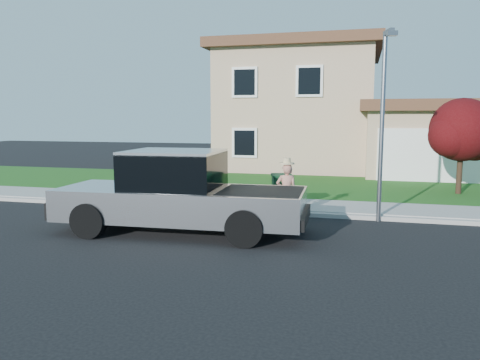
# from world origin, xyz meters

# --- Properties ---
(ground) EXTENTS (80.00, 80.00, 0.00)m
(ground) POSITION_xyz_m (0.00, 0.00, 0.00)
(ground) COLOR black
(ground) RESTS_ON ground
(curb) EXTENTS (40.00, 0.20, 0.12)m
(curb) POSITION_xyz_m (1.00, 2.90, 0.06)
(curb) COLOR gray
(curb) RESTS_ON ground
(sidewalk) EXTENTS (40.00, 2.00, 0.15)m
(sidewalk) POSITION_xyz_m (1.00, 4.00, 0.07)
(sidewalk) COLOR gray
(sidewalk) RESTS_ON ground
(lawn) EXTENTS (40.00, 7.00, 0.10)m
(lawn) POSITION_xyz_m (1.00, 8.50, 0.05)
(lawn) COLOR #185017
(lawn) RESTS_ON ground
(house) EXTENTS (14.00, 11.30, 6.85)m
(house) POSITION_xyz_m (1.31, 16.38, 3.17)
(house) COLOR tan
(house) RESTS_ON ground
(pickup_truck) EXTENTS (6.33, 2.48, 2.05)m
(pickup_truck) POSITION_xyz_m (-0.78, 0.19, 0.96)
(pickup_truck) COLOR black
(pickup_truck) RESTS_ON ground
(woman) EXTENTS (0.65, 0.51, 1.75)m
(woman) POSITION_xyz_m (1.55, 2.27, 0.83)
(woman) COLOR tan
(woman) RESTS_ON ground
(ornamental_tree) EXTENTS (2.52, 2.27, 3.46)m
(ornamental_tree) POSITION_xyz_m (7.04, 7.85, 2.31)
(ornamental_tree) COLOR black
(ornamental_tree) RESTS_ON lawn
(trash_bin) EXTENTS (0.77, 0.83, 0.98)m
(trash_bin) POSITION_xyz_m (1.20, 3.56, 0.65)
(trash_bin) COLOR #0E341A
(trash_bin) RESTS_ON sidewalk
(street_lamp) EXTENTS (0.35, 0.67, 5.10)m
(street_lamp) POSITION_xyz_m (4.06, 2.70, 2.91)
(street_lamp) COLOR slate
(street_lamp) RESTS_ON ground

